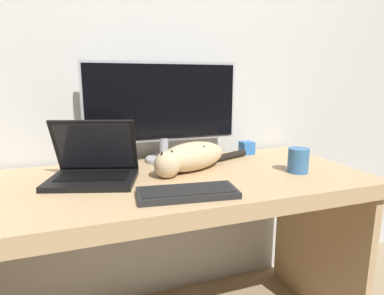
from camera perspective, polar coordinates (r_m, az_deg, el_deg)
The scene contains 8 objects.
wall_back at distance 1.58m, azimuth -9.04°, elevation 18.31°, with size 6.40×0.06×2.60m.
desk at distance 1.29m, azimuth -4.71°, elevation -11.92°, with size 1.58×0.67×0.75m.
monitor at distance 1.44m, azimuth -5.16°, elevation 7.15°, with size 0.69×0.17×0.45m.
laptop at distance 1.24m, azimuth -17.12°, elevation -3.63°, with size 0.36×0.31×0.23m.
external_keyboard at distance 1.04m, azimuth -0.84°, elevation -8.00°, with size 0.34×0.17×0.02m.
cat at distance 1.31m, azimuth -0.29°, elevation -1.62°, with size 0.51×0.30×0.12m.
coffee_mug at distance 1.36m, azimuth 18.37°, elevation -2.19°, with size 0.08×0.08×0.10m.
small_toy at distance 1.64m, azimuth 9.71°, elevation -0.05°, with size 0.06×0.06×0.06m.
Camera 1 is at (-0.29, -0.81, 1.12)m, focal length 30.00 mm.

